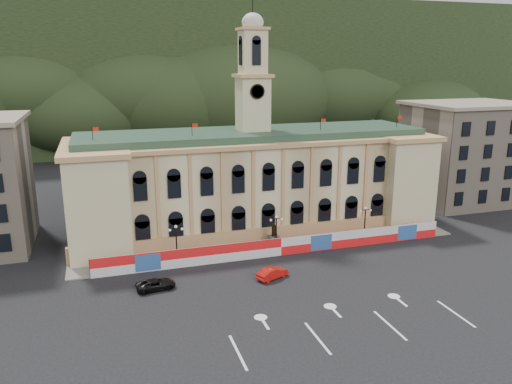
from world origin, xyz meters
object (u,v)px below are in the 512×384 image
object	(u,v)px
red_sedan	(272,273)
black_suv	(156,284)
statue	(274,240)
lamp_center	(276,230)

from	to	relation	value
red_sedan	black_suv	bearing A→B (deg)	62.51
statue	lamp_center	distance (m)	2.14
red_sedan	statue	bearing A→B (deg)	-43.00
lamp_center	red_sedan	world-z (taller)	lamp_center
lamp_center	black_suv	xyz separation A→B (m)	(-17.66, -7.55, -2.44)
black_suv	red_sedan	bearing A→B (deg)	-101.89
statue	lamp_center	xyz separation A→B (m)	(0.00, -1.00, 1.89)
statue	lamp_center	bearing A→B (deg)	-90.00
statue	red_sedan	distance (m)	10.41
lamp_center	black_suv	world-z (taller)	lamp_center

